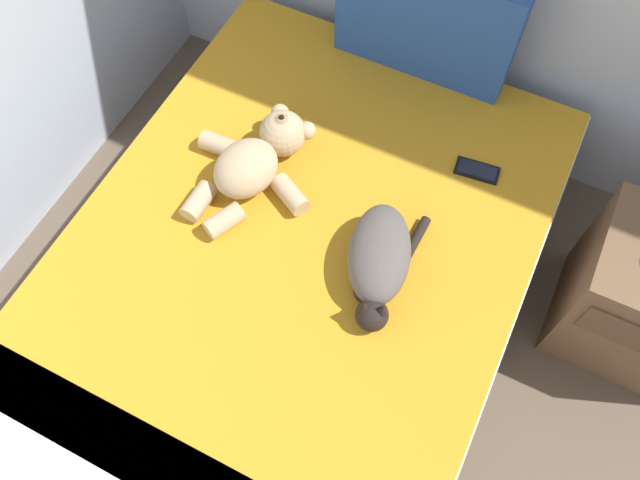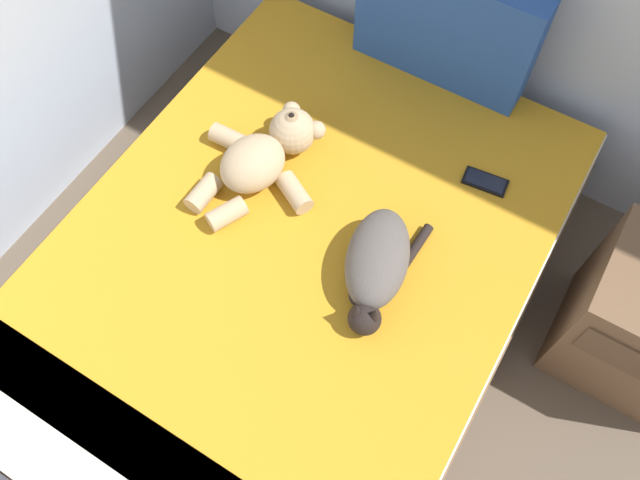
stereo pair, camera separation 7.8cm
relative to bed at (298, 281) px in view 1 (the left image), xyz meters
The scene contains 5 objects.
bed is the anchor object (origin of this frame).
patterned_cushion 1.01m from the bed, 86.42° to the left, with size 0.64×0.13×0.44m.
cat 0.42m from the bed, ahead, with size 0.28×0.44×0.15m.
teddy_bear 0.45m from the bed, 140.17° to the left, with size 0.45×0.53×0.17m.
cell_phone 0.72m from the bed, 52.02° to the left, with size 0.16×0.09×0.01m.
Camera 1 is at (1.62, 2.41, 2.27)m, focal length 35.64 mm.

